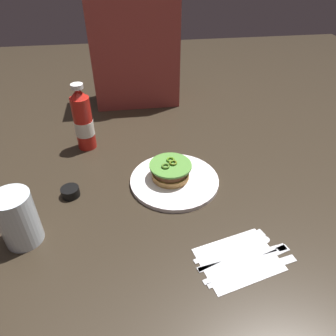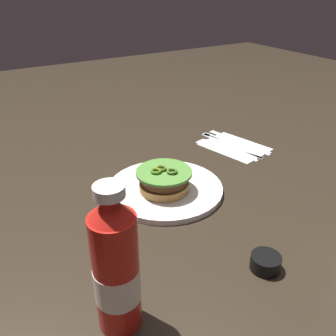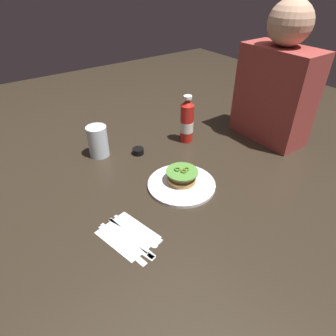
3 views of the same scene
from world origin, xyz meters
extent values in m
plane|color=black|center=(0.00, 0.00, 0.00)|extent=(3.00, 3.00, 0.00)
cylinder|color=white|center=(0.12, 0.02, 0.01)|extent=(0.25, 0.25, 0.01)
cylinder|color=#B58343|center=(0.11, 0.02, 0.02)|extent=(0.11, 0.11, 0.02)
cylinder|color=#512D19|center=(0.11, 0.02, 0.04)|extent=(0.10, 0.10, 0.02)
cylinder|color=red|center=(0.11, 0.02, 0.05)|extent=(0.09, 0.09, 0.01)
cylinder|color=#4A8232|center=(0.11, 0.02, 0.06)|extent=(0.12, 0.12, 0.01)
torus|color=#556518|center=(0.11, 0.03, 0.06)|extent=(0.02, 0.02, 0.01)
torus|color=#4B7C18|center=(0.11, 0.04, 0.06)|extent=(0.02, 0.02, 0.01)
torus|color=#446D1F|center=(0.09, 0.01, 0.06)|extent=(0.02, 0.02, 0.01)
cylinder|color=red|center=(-0.14, 0.24, 0.09)|extent=(0.06, 0.06, 0.18)
cone|color=red|center=(-0.14, 0.24, 0.19)|extent=(0.05, 0.05, 0.03)
cylinder|color=white|center=(-0.14, 0.24, 0.21)|extent=(0.04, 0.04, 0.01)
cylinder|color=white|center=(-0.14, 0.24, 0.07)|extent=(0.06, 0.06, 0.05)
cylinder|color=silver|center=(-0.26, -0.14, 0.07)|extent=(0.09, 0.09, 0.13)
cylinder|color=black|center=(-0.17, 0.00, 0.01)|extent=(0.05, 0.05, 0.03)
cube|color=white|center=(0.21, -0.27, 0.00)|extent=(0.19, 0.16, 0.00)
cube|color=silver|center=(0.22, -0.30, 0.00)|extent=(0.19, 0.05, 0.00)
cube|color=silver|center=(0.30, -0.29, 0.00)|extent=(0.08, 0.03, 0.00)
cube|color=silver|center=(0.22, -0.29, 0.00)|extent=(0.19, 0.07, 0.00)
cube|color=silver|center=(0.30, -0.26, 0.00)|extent=(0.08, 0.04, 0.00)
cube|color=silver|center=(0.21, -0.27, 0.00)|extent=(0.19, 0.04, 0.00)
cube|color=silver|center=(0.29, -0.26, 0.00)|extent=(0.08, 0.03, 0.00)
cube|color=silver|center=(0.21, -0.25, 0.00)|extent=(0.18, 0.08, 0.00)
ellipsoid|color=silver|center=(0.29, -0.22, 0.00)|extent=(0.04, 0.03, 0.00)
cube|color=silver|center=(0.21, -0.23, 0.00)|extent=(0.18, 0.07, 0.00)
cube|color=silver|center=(0.28, -0.21, 0.00)|extent=(0.04, 0.03, 0.00)
cube|color=#943732|center=(0.05, 0.58, 0.21)|extent=(0.33, 0.17, 0.41)
sphere|color=tan|center=(0.05, 0.58, 0.50)|extent=(0.17, 0.17, 0.17)
camera|label=1|loc=(0.00, -0.67, 0.57)|focal=33.22mm
camera|label=2|loc=(-0.47, 0.37, 0.43)|focal=38.70mm
camera|label=3|loc=(0.79, -0.53, 0.69)|focal=31.24mm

